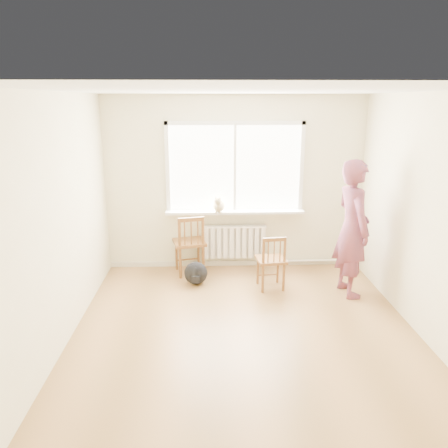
{
  "coord_description": "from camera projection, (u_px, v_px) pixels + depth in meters",
  "views": [
    {
      "loc": [
        -0.41,
        -4.44,
        2.61
      ],
      "look_at": [
        -0.2,
        1.2,
        1.0
      ],
      "focal_mm": 35.0,
      "sensor_mm": 36.0,
      "label": 1
    }
  ],
  "objects": [
    {
      "name": "chair_right",
      "position": [
        272.0,
        262.0,
        6.16
      ],
      "size": [
        0.44,
        0.42,
        0.8
      ],
      "rotation": [
        0.0,
        0.0,
        3.26
      ],
      "color": "brown",
      "rests_on": "floor"
    },
    {
      "name": "floor",
      "position": [
        246.0,
        336.0,
        5.0
      ],
      "size": [
        4.5,
        4.5,
        0.0
      ],
      "primitive_type": "plane",
      "color": "#A67644",
      "rests_on": "ground"
    },
    {
      "name": "back_wall",
      "position": [
        235.0,
        184.0,
        6.79
      ],
      "size": [
        4.0,
        0.01,
        2.7
      ],
      "primitive_type": "cube",
      "color": "beige",
      "rests_on": "ground"
    },
    {
      "name": "chair_left",
      "position": [
        190.0,
        245.0,
        6.67
      ],
      "size": [
        0.55,
        0.54,
        0.94
      ],
      "rotation": [
        0.0,
        0.0,
        3.37
      ],
      "color": "brown",
      "rests_on": "floor"
    },
    {
      "name": "backpack",
      "position": [
        196.0,
        273.0,
        6.38
      ],
      "size": [
        0.41,
        0.37,
        0.34
      ],
      "primitive_type": "ellipsoid",
      "rotation": [
        0.0,
        0.0,
        -0.41
      ],
      "color": "black",
      "rests_on": "floor"
    },
    {
      "name": "ceiling",
      "position": [
        249.0,
        90.0,
        4.26
      ],
      "size": [
        4.5,
        4.5,
        0.0
      ],
      "primitive_type": "plane",
      "rotation": [
        3.14,
        0.0,
        0.0
      ],
      "color": "white",
      "rests_on": "back_wall"
    },
    {
      "name": "heating_pipe",
      "position": [
        311.0,
        261.0,
        7.13
      ],
      "size": [
        1.4,
        0.04,
        0.04
      ],
      "primitive_type": "cylinder",
      "rotation": [
        0.0,
        1.57,
        0.0
      ],
      "color": "silver",
      "rests_on": "back_wall"
    },
    {
      "name": "person",
      "position": [
        352.0,
        229.0,
        5.88
      ],
      "size": [
        0.54,
        0.74,
        1.88
      ],
      "primitive_type": "imported",
      "rotation": [
        0.0,
        0.0,
        1.72
      ],
      "color": "#C84265",
      "rests_on": "floor"
    },
    {
      "name": "windowsill",
      "position": [
        235.0,
        212.0,
        6.8
      ],
      "size": [
        2.15,
        0.22,
        0.04
      ],
      "primitive_type": "cube",
      "color": "white",
      "rests_on": "back_wall"
    },
    {
      "name": "cat",
      "position": [
        219.0,
        205.0,
        6.67
      ],
      "size": [
        0.22,
        0.41,
        0.27
      ],
      "rotation": [
        0.0,
        0.0,
        -0.15
      ],
      "color": "#D0BA8E",
      "rests_on": "windowsill"
    },
    {
      "name": "baseboard",
      "position": [
        234.0,
        263.0,
        7.14
      ],
      "size": [
        4.0,
        0.03,
        0.08
      ],
      "primitive_type": "cube",
      "color": "beige",
      "rests_on": "ground"
    },
    {
      "name": "window",
      "position": [
        235.0,
        164.0,
        6.68
      ],
      "size": [
        2.12,
        0.05,
        1.42
      ],
      "color": "white",
      "rests_on": "back_wall"
    },
    {
      "name": "radiator",
      "position": [
        235.0,
        241.0,
        6.95
      ],
      "size": [
        1.0,
        0.12,
        0.55
      ],
      "color": "white",
      "rests_on": "back_wall"
    }
  ]
}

